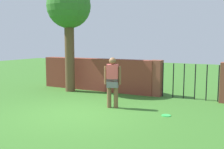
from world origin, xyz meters
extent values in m
plane|color=#336623|center=(0.00, 0.00, 0.00)|extent=(40.00, 40.00, 0.00)
cube|color=brown|center=(-1.50, 3.61, 0.69)|extent=(5.26, 0.50, 1.38)
cylinder|color=brown|center=(-2.37, 2.88, 1.54)|extent=(0.40, 0.40, 3.08)
sphere|color=#337028|center=(-2.37, 2.88, 3.58)|extent=(1.83, 1.83, 1.83)
cylinder|color=brown|center=(0.50, 1.08, 0.42)|extent=(0.14, 0.14, 0.85)
cylinder|color=brown|center=(0.71, 1.15, 0.42)|extent=(0.14, 0.14, 0.85)
cube|color=slate|center=(0.60, 1.12, 0.80)|extent=(0.41, 0.33, 0.28)
cube|color=#CC4C4C|center=(0.60, 1.12, 1.12)|extent=(0.41, 0.33, 0.55)
sphere|color=brown|center=(0.60, 1.12, 1.51)|extent=(0.22, 0.22, 0.22)
cylinder|color=brown|center=(0.39, 1.04, 1.05)|extent=(0.09, 0.09, 0.58)
cylinder|color=brown|center=(0.81, 1.19, 1.05)|extent=(0.09, 0.09, 0.58)
cube|color=brown|center=(1.23, 3.61, 0.70)|extent=(0.44, 0.44, 1.40)
cylinder|color=black|center=(1.50, 3.61, 0.65)|extent=(0.04, 0.04, 1.30)
cylinder|color=black|center=(1.90, 3.61, 0.65)|extent=(0.04, 0.04, 1.30)
cylinder|color=black|center=(2.30, 3.61, 0.65)|extent=(0.04, 0.04, 1.30)
cylinder|color=black|center=(2.71, 3.61, 0.65)|extent=(0.04, 0.04, 1.30)
cylinder|color=black|center=(3.11, 3.61, 0.65)|extent=(0.04, 0.04, 1.30)
cylinder|color=black|center=(3.51, 3.61, 0.65)|extent=(0.04, 0.04, 1.30)
cylinder|color=green|center=(2.41, 0.97, 0.01)|extent=(0.27, 0.27, 0.02)
camera|label=1|loc=(4.53, -6.42, 2.12)|focal=43.22mm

